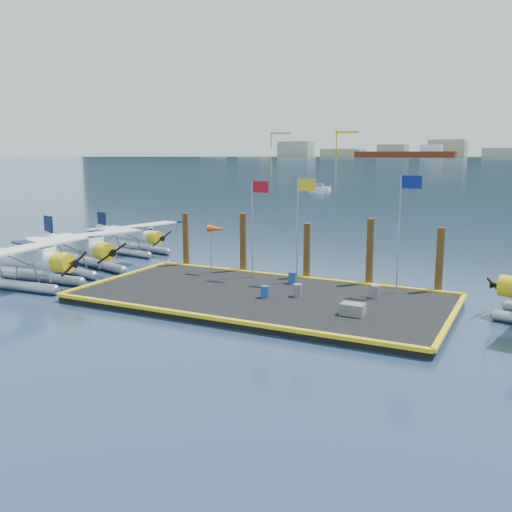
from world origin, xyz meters
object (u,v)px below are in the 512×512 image
Objects in this scene: windsock at (217,230)px; seaplane_a at (31,262)px; piling_3 at (370,255)px; piling_0 at (186,242)px; drum_2 at (298,290)px; drum_5 at (292,278)px; drum_4 at (375,292)px; piling_2 at (307,253)px; piling_4 at (440,263)px; flagpole_blue at (403,216)px; flagpole_yellow at (301,214)px; crate at (353,309)px; drum_1 at (265,292)px; piling_1 at (243,245)px; seaplane_c at (137,237)px; seaplane_b at (85,250)px; flagpole_red at (255,214)px.

seaplane_a is at bearing -143.15° from windsock.
windsock is 9.72m from piling_3.
piling_0 is at bearing 142.38° from seaplane_a.
drum_5 reaches higher than drum_2.
drum_5 is at bearing 167.37° from drum_4.
piling_2 is 0.95× the size of piling_4.
piling_0 is (-10.40, 4.81, 1.26)m from drum_2.
flagpole_blue is at bearing -138.42° from piling_4.
windsock is 0.78× the size of piling_0.
drum_2 is 5.09m from flagpole_yellow.
crate is at bearing -91.41° from drum_4.
crate is 8.23m from flagpole_yellow.
piling_2 is at bearing 16.15° from windsock.
drum_1 is at bearing -89.59° from drum_5.
piling_1 reaches higher than drum_1.
seaplane_c is 22.54m from drum_4.
flagpole_yellow reaches higher than drum_4.
seaplane_c reaches higher than drum_4.
piling_3 is 4.00m from piling_4.
windsock is (-5.73, 0.00, -1.28)m from flagpole_yellow.
flagpole_yellow is at bearing 113.43° from seaplane_b.
seaplane_a reaches higher than seaplane_c.
piling_2 is (2.79, 1.60, -2.50)m from flagpole_red.
seaplane_b is 6.93m from piling_0.
flagpole_blue reaches higher than flagpole_yellow.
drum_1 is 1.80m from drum_2.
drum_2 is at bearing -157.88° from drum_4.
windsock is at bearing 175.24° from drum_5.
windsock is 4.02m from piling_0.
flagpole_blue is (20.85, 6.84, 3.17)m from seaplane_a.
drum_2 reaches higher than drum_1.
seaplane_c is 23.86m from crate.
drum_2 is 0.17× the size of piling_0.
windsock is 0.74× the size of piling_1.
piling_2 reaches higher than crate.
seaplane_a is at bearing -159.56° from piling_4.
drum_1 is 5.92m from drum_4.
piling_0 reaches higher than seaplane_c.
piling_0 is (-14.24, 3.25, 1.26)m from drum_4.
piling_1 is at bearing 127.10° from drum_1.
drum_2 is 0.17× the size of piling_4.
seaplane_a is at bearing -140.26° from piling_1.
drum_1 is 0.57× the size of crate.
seaplane_c is 2.31× the size of piling_2.
piling_0 is at bearing 180.00° from piling_2.
crate is 7.63m from piling_4.
flagpole_blue is 1.55× the size of piling_1.
drum_2 is at bearing 150.29° from crate.
flagpole_red is 11.17m from piling_4.
piling_1 is (-5.90, 4.81, 1.36)m from drum_2.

